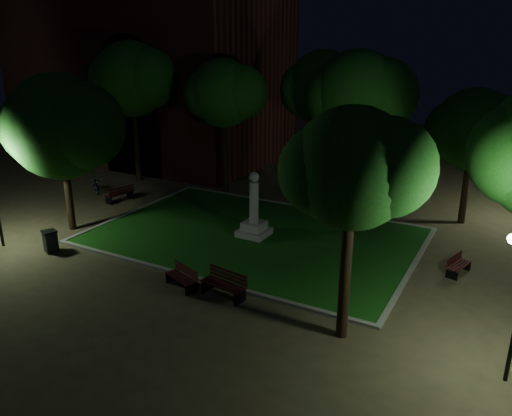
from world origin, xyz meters
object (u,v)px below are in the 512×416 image
Objects in this scene: bicycle at (96,185)px; monument at (254,218)px; bench_near_left at (183,278)px; bench_far_side at (378,203)px; bench_near_right at (225,285)px; bench_right_side at (458,266)px; bench_left_side at (120,194)px; trash_bin at (50,241)px.

monument is at bearing -59.70° from bicycle.
bench_far_side is at bearing 92.03° from bench_near_left.
bench_near_right is 1.27× the size of bench_right_side.
bench_left_side is 1.78× the size of trash_bin.
bench_left_side is (-9.68, 6.84, 0.04)m from bench_near_left.
bench_right_side is (7.42, 6.21, -0.11)m from bench_near_right.
monument is 6.02m from bench_near_right.
bench_near_left is 1.10× the size of bench_right_side.
bench_far_side is (2.29, 12.63, -0.11)m from bench_near_right.
bench_far_side is at bearing 54.51° from bench_right_side.
monument is 9.67m from bench_left_side.
bench_near_right is 1.02× the size of bicycle.
monument is 1.72× the size of bicycle.
bicycle is at bearing 102.92° from bench_right_side.
trash_bin is at bearing -109.04° from bicycle.
bench_right_side is at bearing 99.69° from bench_left_side.
bench_near_left is 1.13× the size of bench_far_side.
bicycle reaches higher than bench_left_side.
bench_left_side is 2.68m from bicycle.
trash_bin is (-16.55, -6.53, 0.15)m from bench_right_side.
bench_left_side reaches higher than bench_far_side.
trash_bin reaches higher than bench_right_side.
bench_far_side is 17.26m from trash_bin.
bench_near_left is 13.46m from bench_far_side.
bench_near_right is at bearing 70.98° from bench_left_side.
bicycle is (-16.39, -5.30, 0.13)m from bench_far_side.
bench_near_left is 1.63× the size of trash_bin.
bicycle is (-12.28, 7.52, 0.09)m from bench_near_left.
bench_near_left is 0.88× the size of bicycle.
bench_left_side is at bearing 174.29° from monument.
bench_right_side is 0.80× the size of bicycle.
bench_right_side is (9.31, 0.52, -0.59)m from monument.
trash_bin is at bearing 56.15° from bench_far_side.
bench_right_side is 1.03× the size of bench_far_side.
monument reaches higher than trash_bin.
bench_left_side is at bearing 164.57° from bench_near_left.
trash_bin reaches higher than bench_left_side.
bench_near_left is at bearing 1.01° from trash_bin.
monument is 1.78× the size of bench_left_side.
bench_right_side is 21.55m from bicycle.
bench_near_right is at bearing -79.54° from bicycle.
bench_right_side is at bearing 48.29° from bench_near_right.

